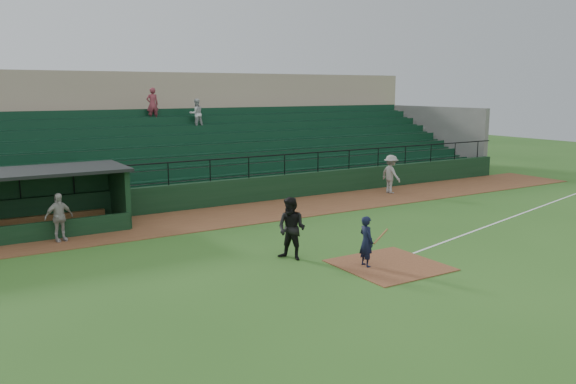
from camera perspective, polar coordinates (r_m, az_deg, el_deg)
ground at (r=18.94m, az=7.99°, el=-6.45°), size 90.00×90.00×0.00m
warning_track at (r=25.41m, az=-3.55°, el=-2.06°), size 40.00×4.00×0.03m
home_plate_dirt at (r=18.22m, az=10.01°, el=-7.14°), size 3.00×3.00×0.03m
foul_line at (r=25.38m, az=20.33°, el=-2.72°), size 17.49×4.44×0.01m
stadium_structure at (r=32.70m, az=-10.61°, el=4.57°), size 38.00×13.08×6.40m
dugout at (r=23.93m, az=-26.55°, el=-0.67°), size 8.90×3.20×2.42m
batter_at_plate at (r=17.79m, az=7.77°, el=-4.88°), size 1.00×0.67×1.59m
umpire at (r=18.32m, az=0.36°, el=-3.65°), size 1.15×1.23×2.02m
runner at (r=30.42m, az=10.15°, el=1.76°), size 0.76×1.30×1.99m
dugout_player_a at (r=21.99m, az=-21.74°, el=-2.34°), size 1.09×0.66×1.74m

